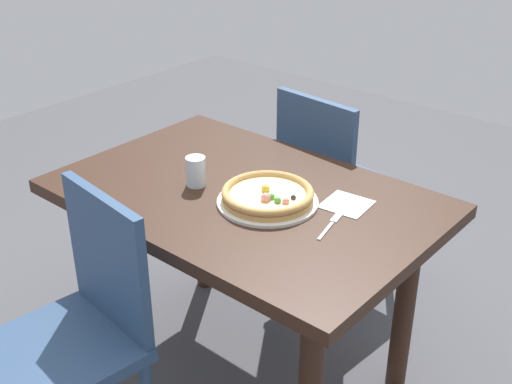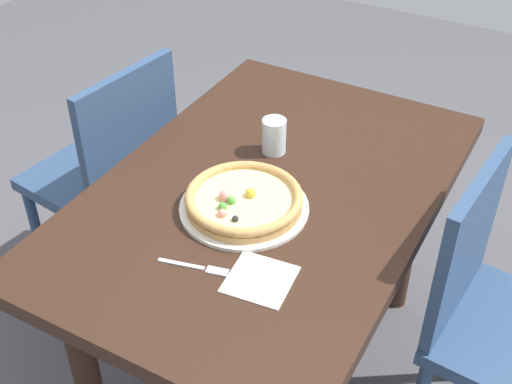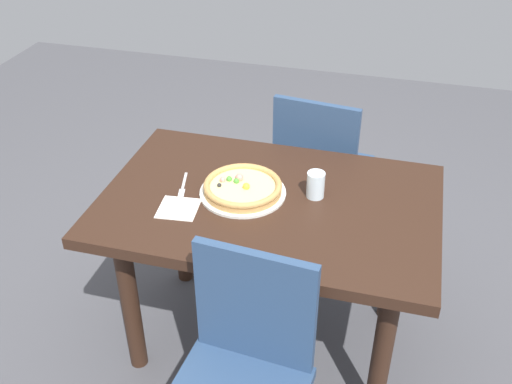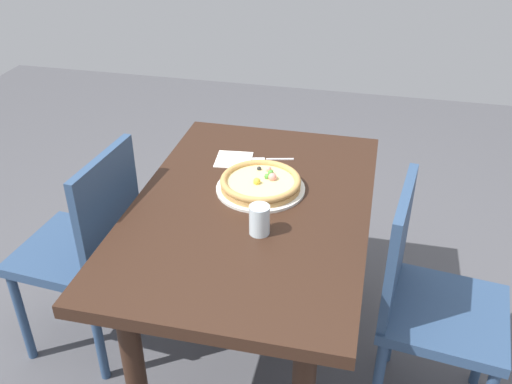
{
  "view_description": "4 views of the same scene",
  "coord_description": "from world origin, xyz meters",
  "px_view_note": "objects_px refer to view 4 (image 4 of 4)",
  "views": [
    {
      "loc": [
        1.26,
        -1.43,
        1.72
      ],
      "look_at": [
        0.05,
        -0.0,
        0.75
      ],
      "focal_mm": 46.18,
      "sensor_mm": 36.0,
      "label": 1
    },
    {
      "loc": [
        1.22,
        0.64,
        1.78
      ],
      "look_at": [
        0.05,
        -0.0,
        0.75
      ],
      "focal_mm": 47.19,
      "sensor_mm": 36.0,
      "label": 2
    },
    {
      "loc": [
        -0.42,
        1.75,
        1.97
      ],
      "look_at": [
        0.05,
        -0.0,
        0.75
      ],
      "focal_mm": 41.91,
      "sensor_mm": 36.0,
      "label": 3
    },
    {
      "loc": [
        -1.6,
        -0.39,
        1.79
      ],
      "look_at": [
        0.05,
        -0.0,
        0.75
      ],
      "focal_mm": 39.74,
      "sensor_mm": 36.0,
      "label": 4
    }
  ],
  "objects_px": {
    "chair_far": "(87,246)",
    "drinking_glass": "(259,220)",
    "chair_near": "(427,300)",
    "dining_table": "(251,229)",
    "napkin": "(234,160)",
    "plate": "(261,188)",
    "pizza": "(261,182)",
    "fork": "(269,159)"
  },
  "relations": [
    {
      "from": "dining_table",
      "to": "chair_near",
      "type": "xyz_separation_m",
      "value": [
        -0.09,
        -0.62,
        -0.12
      ]
    },
    {
      "from": "chair_far",
      "to": "drinking_glass",
      "type": "distance_m",
      "value": 0.75
    },
    {
      "from": "pizza",
      "to": "napkin",
      "type": "xyz_separation_m",
      "value": [
        0.2,
        0.15,
        -0.03
      ]
    },
    {
      "from": "dining_table",
      "to": "drinking_glass",
      "type": "xyz_separation_m",
      "value": [
        -0.16,
        -0.06,
        0.16
      ]
    },
    {
      "from": "chair_near",
      "to": "napkin",
      "type": "height_order",
      "value": "chair_near"
    },
    {
      "from": "plate",
      "to": "fork",
      "type": "bearing_deg",
      "value": 4.04
    },
    {
      "from": "drinking_glass",
      "to": "chair_near",
      "type": "bearing_deg",
      "value": -83.31
    },
    {
      "from": "chair_near",
      "to": "chair_far",
      "type": "relative_size",
      "value": 1.0
    },
    {
      "from": "chair_far",
      "to": "pizza",
      "type": "distance_m",
      "value": 0.71
    },
    {
      "from": "chair_near",
      "to": "fork",
      "type": "xyz_separation_m",
      "value": [
        0.43,
        0.63,
        0.23
      ]
    },
    {
      "from": "dining_table",
      "to": "napkin",
      "type": "relative_size",
      "value": 8.81
    },
    {
      "from": "dining_table",
      "to": "fork",
      "type": "bearing_deg",
      "value": 1.12
    },
    {
      "from": "fork",
      "to": "napkin",
      "type": "bearing_deg",
      "value": 0.71
    },
    {
      "from": "chair_near",
      "to": "napkin",
      "type": "distance_m",
      "value": 0.89
    },
    {
      "from": "dining_table",
      "to": "pizza",
      "type": "bearing_deg",
      "value": -5.52
    },
    {
      "from": "chair_near",
      "to": "chair_far",
      "type": "xyz_separation_m",
      "value": [
        0.02,
        1.24,
        0.0
      ]
    },
    {
      "from": "dining_table",
      "to": "pizza",
      "type": "distance_m",
      "value": 0.17
    },
    {
      "from": "drinking_glass",
      "to": "napkin",
      "type": "distance_m",
      "value": 0.51
    },
    {
      "from": "plate",
      "to": "napkin",
      "type": "relative_size",
      "value": 2.3
    },
    {
      "from": "plate",
      "to": "fork",
      "type": "relative_size",
      "value": 1.96
    },
    {
      "from": "dining_table",
      "to": "plate",
      "type": "bearing_deg",
      "value": -5.37
    },
    {
      "from": "pizza",
      "to": "plate",
      "type": "bearing_deg",
      "value": 152.11
    },
    {
      "from": "plate",
      "to": "pizza",
      "type": "xyz_separation_m",
      "value": [
        0.0,
        -0.0,
        0.03
      ]
    },
    {
      "from": "drinking_glass",
      "to": "plate",
      "type": "bearing_deg",
      "value": 11.79
    },
    {
      "from": "plate",
      "to": "drinking_glass",
      "type": "distance_m",
      "value": 0.27
    },
    {
      "from": "dining_table",
      "to": "chair_far",
      "type": "distance_m",
      "value": 0.64
    },
    {
      "from": "pizza",
      "to": "fork",
      "type": "relative_size",
      "value": 1.78
    },
    {
      "from": "dining_table",
      "to": "fork",
      "type": "xyz_separation_m",
      "value": [
        0.34,
        0.01,
        0.11
      ]
    },
    {
      "from": "plate",
      "to": "fork",
      "type": "height_order",
      "value": "plate"
    },
    {
      "from": "drinking_glass",
      "to": "napkin",
      "type": "height_order",
      "value": "drinking_glass"
    },
    {
      "from": "fork",
      "to": "chair_far",
      "type": "bearing_deg",
      "value": 20.05
    },
    {
      "from": "pizza",
      "to": "fork",
      "type": "bearing_deg",
      "value": 4.14
    },
    {
      "from": "plate",
      "to": "drinking_glass",
      "type": "height_order",
      "value": "drinking_glass"
    },
    {
      "from": "chair_far",
      "to": "napkin",
      "type": "height_order",
      "value": "chair_far"
    },
    {
      "from": "dining_table",
      "to": "napkin",
      "type": "xyz_separation_m",
      "value": [
        0.3,
        0.14,
        0.11
      ]
    },
    {
      "from": "chair_far",
      "to": "dining_table",
      "type": "bearing_deg",
      "value": -78.48
    },
    {
      "from": "pizza",
      "to": "drinking_glass",
      "type": "relative_size",
      "value": 2.91
    },
    {
      "from": "dining_table",
      "to": "plate",
      "type": "distance_m",
      "value": 0.15
    },
    {
      "from": "dining_table",
      "to": "chair_near",
      "type": "distance_m",
      "value": 0.64
    },
    {
      "from": "chair_far",
      "to": "pizza",
      "type": "xyz_separation_m",
      "value": [
        0.18,
        -0.63,
        0.26
      ]
    },
    {
      "from": "chair_near",
      "to": "dining_table",
      "type": "bearing_deg",
      "value": -91.1
    },
    {
      "from": "chair_far",
      "to": "pizza",
      "type": "height_order",
      "value": "chair_far"
    }
  ]
}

